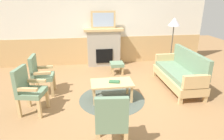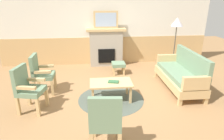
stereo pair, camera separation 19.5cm
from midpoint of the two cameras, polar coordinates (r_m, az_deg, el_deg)
name	(u,v)px [view 1 (the left image)]	position (r m, az deg, el deg)	size (l,w,h in m)	color
ground_plane	(114,96)	(4.85, -0.57, -7.56)	(14.00, 14.00, 0.00)	#997047
wall_back	(103,26)	(6.93, -3.54, 12.46)	(7.20, 0.14, 2.70)	silver
fireplace	(104,47)	(6.81, -3.24, 6.68)	(1.30, 0.44, 1.28)	#A39989
framed_picture	(103,20)	(6.65, -3.40, 14.29)	(0.80, 0.04, 0.56)	tan
couch	(180,73)	(5.41, 17.95, -0.88)	(0.70, 1.80, 0.98)	tan
coffee_table	(112,84)	(4.54, -1.28, -4.16)	(0.96, 0.56, 0.44)	tan
round_rug	(112,99)	(4.72, -1.24, -8.38)	(1.54, 1.54, 0.01)	#4C564C
book_on_table	(114,82)	(4.51, -0.57, -3.39)	(0.24, 0.14, 0.03)	#33663D
footstool	(117,65)	(6.11, 0.51, 1.47)	(0.40, 0.40, 0.36)	tan
armchair_near_fireplace	(40,73)	(5.09, -21.15, -0.94)	(0.48, 0.48, 0.98)	tan
armchair_by_window_left	(28,88)	(4.38, -24.26, -4.88)	(0.57, 0.57, 0.98)	tan
armchair_front_left	(111,119)	(3.08, -2.04, -14.08)	(0.52, 0.52, 0.98)	tan
floor_lamp_by_couch	(174,25)	(6.45, 16.61, 12.32)	(0.36, 0.36, 1.68)	#332D28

